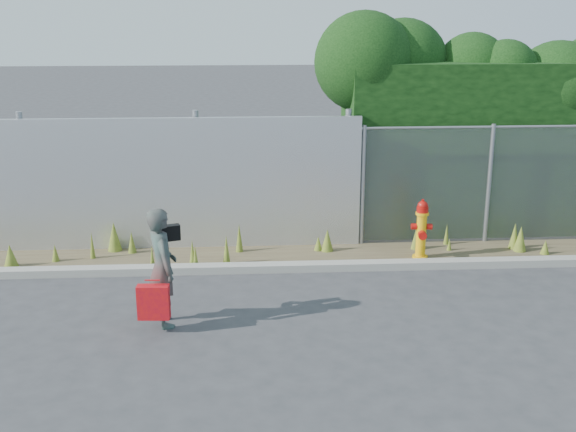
% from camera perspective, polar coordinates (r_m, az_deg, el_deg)
% --- Properties ---
extents(ground, '(80.00, 80.00, 0.00)m').
position_cam_1_polar(ground, '(9.51, 2.33, -8.16)').
color(ground, '#353538').
rests_on(ground, ground).
extents(curb, '(16.00, 0.22, 0.12)m').
position_cam_1_polar(curb, '(11.14, 1.42, -4.03)').
color(curb, gray).
rests_on(curb, ground).
extents(weed_strip, '(16.00, 1.30, 0.50)m').
position_cam_1_polar(weed_strip, '(11.77, 1.04, -2.61)').
color(weed_strip, brown).
rests_on(weed_strip, ground).
extents(corrugated_fence, '(8.50, 0.21, 2.30)m').
position_cam_1_polar(corrugated_fence, '(12.18, -14.45, 2.37)').
color(corrugated_fence, '#B9BAC1').
rests_on(corrugated_fence, ground).
extents(chainlink_fence, '(6.50, 0.07, 2.05)m').
position_cam_1_polar(chainlink_fence, '(13.03, 19.97, 2.47)').
color(chainlink_fence, gray).
rests_on(chainlink_fence, ground).
extents(hedge, '(7.89, 1.98, 3.86)m').
position_cam_1_polar(hedge, '(13.81, 18.86, 7.63)').
color(hedge, black).
rests_on(hedge, ground).
extents(fire_hydrant, '(0.33, 0.30, 0.99)m').
position_cam_1_polar(fire_hydrant, '(11.70, 10.50, -1.12)').
color(fire_hydrant, '#F9B30D').
rests_on(fire_hydrant, ground).
extents(woman, '(0.53, 0.65, 1.54)m').
position_cam_1_polar(woman, '(9.23, -9.90, -4.02)').
color(woman, '#10665A').
rests_on(woman, ground).
extents(red_tote_bag, '(0.39, 0.15, 0.52)m').
position_cam_1_polar(red_tote_bag, '(9.12, -10.58, -6.71)').
color(red_tote_bag, '#AC091D').
extents(black_shoulder_bag, '(0.27, 0.11, 0.20)m').
position_cam_1_polar(black_shoulder_bag, '(9.27, -9.36, -1.32)').
color(black_shoulder_bag, black).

